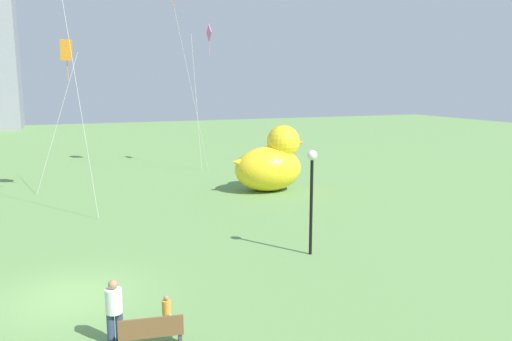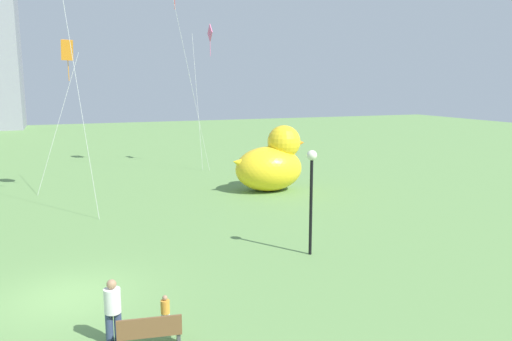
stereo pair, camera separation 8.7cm
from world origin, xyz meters
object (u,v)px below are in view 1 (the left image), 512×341
at_px(person_adult, 114,309).
at_px(kite_orange, 66,51).
at_px(giant_inflatable_duck, 271,163).
at_px(person_child, 167,311).
at_px(park_bench, 151,332).
at_px(kite_pink, 208,39).
at_px(lamppost, 312,181).

height_order(person_adult, kite_orange, kite_orange).
relative_size(giant_inflatable_duck, kite_orange, 0.54).
xyz_separation_m(person_child, kite_orange, (-1.63, 18.23, 7.72)).
bearing_deg(kite_orange, park_bench, -86.80).
xyz_separation_m(person_child, kite_pink, (8.53, 24.76, 9.21)).
bearing_deg(giant_inflatable_duck, park_bench, -122.19).
height_order(lamppost, kite_orange, kite_orange).
xyz_separation_m(giant_inflatable_duck, lamppost, (-3.18, -11.23, 1.19)).
xyz_separation_m(giant_inflatable_duck, kite_pink, (-1.01, 9.57, 8.06)).
bearing_deg(kite_pink, person_child, -109.01).
distance_m(giant_inflatable_duck, lamppost, 11.73).
distance_m(park_bench, person_adult, 1.12).
distance_m(lamppost, kite_pink, 22.01).
bearing_deg(kite_orange, person_adult, -89.13).
distance_m(person_adult, kite_orange, 19.84).
bearing_deg(kite_pink, park_bench, -109.53).
height_order(person_adult, kite_pink, kite_pink).
distance_m(lamppost, kite_orange, 17.21).
distance_m(person_adult, kite_pink, 28.26).
height_order(person_adult, lamppost, lamppost).
height_order(person_child, lamppost, lamppost).
bearing_deg(lamppost, kite_orange, 119.26).
bearing_deg(park_bench, kite_pink, 70.47).
bearing_deg(kite_orange, giant_inflatable_duck, -15.22).
relative_size(lamppost, kite_pink, 0.37).
xyz_separation_m(person_adult, kite_pink, (9.88, 24.97, 8.81)).
bearing_deg(park_bench, lamppost, 34.84).
distance_m(giant_inflatable_duck, kite_orange, 13.31).
xyz_separation_m(person_adult, giant_inflatable_duck, (10.89, 15.40, 0.75)).
relative_size(person_adult, kite_pink, 0.16).
bearing_deg(person_child, person_adult, -171.18).
relative_size(park_bench, giant_inflatable_duck, 0.34).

